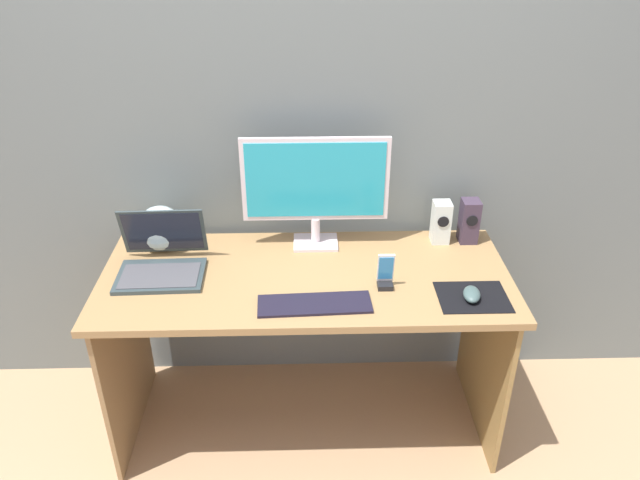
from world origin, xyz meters
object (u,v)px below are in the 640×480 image
at_px(speaker_right, 468,221).
at_px(fishbowl, 159,228).
at_px(phone_in_dock, 384,276).
at_px(speaker_near_monitor, 440,222).
at_px(mouse, 470,294).
at_px(keyboard_external, 313,304).
at_px(laptop, 160,261).
at_px(monitor, 314,185).

relative_size(speaker_right, fishbowl, 1.00).
bearing_deg(phone_in_dock, speaker_near_monitor, 51.42).
distance_m(speaker_near_monitor, mouse, 0.43).
distance_m(fishbowl, keyboard_external, 0.75).
distance_m(laptop, mouse, 1.15).
bearing_deg(monitor, speaker_right, 0.91).
distance_m(speaker_right, laptop, 1.23).
distance_m(monitor, speaker_right, 0.65).
height_order(speaker_near_monitor, fishbowl, fishbowl).
xyz_separation_m(speaker_near_monitor, laptop, (-1.10, -0.20, -0.04)).
bearing_deg(mouse, speaker_right, 89.14).
xyz_separation_m(monitor, keyboard_external, (-0.01, -0.43, -0.26)).
height_order(mouse, phone_in_dock, phone_in_dock).
relative_size(speaker_near_monitor, mouse, 1.77).
bearing_deg(laptop, monitor, 18.18).
bearing_deg(keyboard_external, speaker_near_monitor, 37.53).
relative_size(monitor, speaker_right, 3.15).
bearing_deg(fishbowl, speaker_right, 0.87).
xyz_separation_m(keyboard_external, phone_in_dock, (0.26, 0.11, 0.04)).
bearing_deg(fishbowl, mouse, -19.02).
xyz_separation_m(monitor, speaker_right, (0.63, 0.01, -0.17)).
distance_m(laptop, phone_in_dock, 0.84).
bearing_deg(keyboard_external, fishbowl, 142.63).
distance_m(keyboard_external, phone_in_dock, 0.29).
xyz_separation_m(monitor, speaker_near_monitor, (0.51, 0.01, -0.17)).
relative_size(fishbowl, mouse, 1.84).
height_order(laptop, keyboard_external, laptop).
xyz_separation_m(speaker_right, fishbowl, (-1.25, -0.02, -0.00)).
relative_size(speaker_near_monitor, phone_in_dock, 1.27).
bearing_deg(fishbowl, laptop, -79.19).
height_order(speaker_right, phone_in_dock, speaker_right).
bearing_deg(laptop, keyboard_external, -22.65).
distance_m(monitor, speaker_near_monitor, 0.54).
bearing_deg(monitor, phone_in_dock, -52.66).
bearing_deg(laptop, phone_in_dock, -8.88).
xyz_separation_m(monitor, laptop, (-0.59, -0.19, -0.22)).
height_order(speaker_right, mouse, speaker_right).
xyz_separation_m(speaker_right, phone_in_dock, (-0.38, -0.33, -0.04)).
xyz_separation_m(monitor, mouse, (0.54, -0.41, -0.24)).
xyz_separation_m(speaker_near_monitor, keyboard_external, (-0.53, -0.44, -0.08)).
height_order(speaker_right, fishbowl, speaker_right).
bearing_deg(speaker_right, laptop, -170.52).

